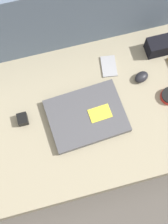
# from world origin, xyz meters

# --- Properties ---
(ground_plane) EXTENTS (8.00, 8.00, 0.00)m
(ground_plane) POSITION_xyz_m (0.00, 0.00, 0.00)
(ground_plane) COLOR #4C4742
(couch_seat) EXTENTS (1.03, 0.65, 0.14)m
(couch_seat) POSITION_xyz_m (0.00, 0.00, 0.07)
(couch_seat) COLOR gray
(couch_seat) RESTS_ON ground_plane
(couch_backrest) EXTENTS (1.03, 0.20, 0.51)m
(couch_backrest) POSITION_xyz_m (0.00, 0.43, 0.25)
(couch_backrest) COLOR slate
(couch_backrest) RESTS_ON ground_plane
(laptop) EXTENTS (0.33, 0.26, 0.03)m
(laptop) POSITION_xyz_m (0.01, -0.02, 0.15)
(laptop) COLOR #47474C
(laptop) RESTS_ON couch_seat
(computer_mouse) EXTENTS (0.08, 0.07, 0.04)m
(computer_mouse) POSITION_xyz_m (0.28, 0.09, 0.16)
(computer_mouse) COLOR black
(computer_mouse) RESTS_ON couch_seat
(phone_black) EXTENTS (0.08, 0.11, 0.01)m
(phone_black) POSITION_xyz_m (0.16, 0.18, 0.14)
(phone_black) COLOR #99999E
(phone_black) RESTS_ON couch_seat
(camera_pouch) EXTENTS (0.10, 0.07, 0.07)m
(camera_pouch) POSITION_xyz_m (0.39, 0.21, 0.17)
(camera_pouch) COLOR black
(camera_pouch) RESTS_ON couch_seat
(charger_brick) EXTENTS (0.04, 0.05, 0.04)m
(charger_brick) POSITION_xyz_m (-0.25, 0.03, 0.16)
(charger_brick) COLOR black
(charger_brick) RESTS_ON couch_seat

